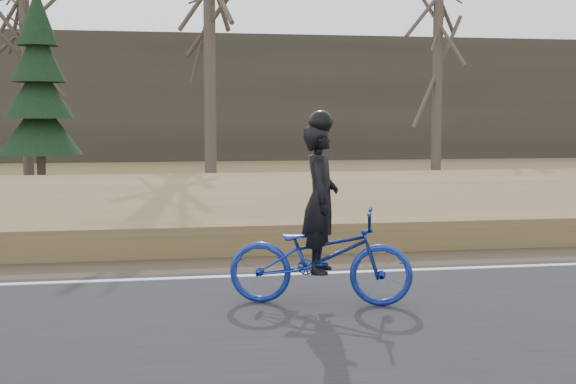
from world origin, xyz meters
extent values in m
plane|color=olive|center=(0.00, 0.00, 0.00)|extent=(120.00, 120.00, 0.00)
cube|color=silver|center=(0.00, 0.20, 0.07)|extent=(120.00, 0.12, 0.01)
cube|color=#473A2B|center=(0.00, 1.20, 0.02)|extent=(120.00, 1.60, 0.04)
cube|color=olive|center=(0.00, 4.20, 0.22)|extent=(120.00, 5.00, 0.44)
cube|color=slate|center=(0.00, 8.00, 0.23)|extent=(120.00, 3.00, 0.45)
cube|color=black|center=(0.00, 8.00, 0.52)|extent=(120.00, 2.40, 0.14)
cube|color=brown|center=(0.00, 7.28, 0.67)|extent=(120.00, 0.07, 0.15)
cube|color=brown|center=(0.00, 8.72, 0.67)|extent=(120.00, 0.07, 0.15)
cube|color=#383328|center=(0.00, 30.00, 3.00)|extent=(120.00, 4.00, 6.00)
imported|color=navy|center=(-2.76, -1.45, 0.58)|extent=(2.09, 1.25, 1.04)
imported|color=black|center=(-2.76, -1.45, 1.21)|extent=(0.54, 0.67, 1.59)
sphere|color=black|center=(-2.76, -1.45, 2.02)|extent=(0.26, 0.26, 0.26)
cylinder|color=#51463B|center=(-8.44, 18.36, 4.09)|extent=(0.36, 0.36, 8.18)
cylinder|color=#51463B|center=(-2.65, 14.09, 3.98)|extent=(0.36, 0.36, 7.95)
cylinder|color=#51463B|center=(5.95, 18.14, 3.96)|extent=(0.36, 0.36, 7.92)
cylinder|color=#51463B|center=(-7.77, 16.23, 0.61)|extent=(0.28, 0.28, 1.22)
cone|color=black|center=(-7.77, 16.23, 1.81)|extent=(2.60, 2.60, 1.78)
cone|color=black|center=(-7.77, 16.23, 2.93)|extent=(2.15, 2.15, 1.78)
cone|color=black|center=(-7.77, 16.23, 4.05)|extent=(1.70, 1.70, 1.78)
cone|color=black|center=(-7.77, 16.23, 5.17)|extent=(1.25, 1.25, 1.78)
camera|label=1|loc=(-4.63, -9.79, 2.08)|focal=50.00mm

